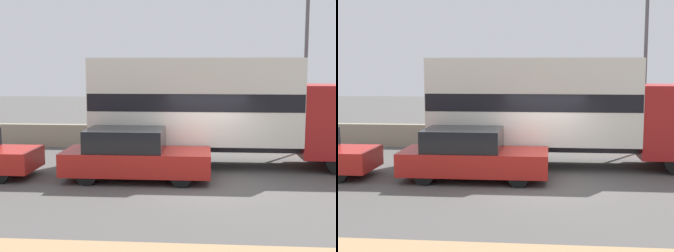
{
  "view_description": "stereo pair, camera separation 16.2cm",
  "coord_description": "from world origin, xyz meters",
  "views": [
    {
      "loc": [
        -0.08,
        -13.15,
        3.31
      ],
      "look_at": [
        -1.24,
        1.44,
        1.48
      ],
      "focal_mm": 50.0,
      "sensor_mm": 36.0,
      "label": 1
    },
    {
      "loc": [
        0.08,
        -13.14,
        3.31
      ],
      "look_at": [
        -1.24,
        1.44,
        1.48
      ],
      "focal_mm": 50.0,
      "sensor_mm": 36.0,
      "label": 2
    }
  ],
  "objects": [
    {
      "name": "box_truck",
      "position": [
        0.41,
        2.55,
        2.03
      ],
      "size": [
        9.11,
        2.48,
        3.62
      ],
      "color": "maroon",
      "rests_on": "ground_plane"
    },
    {
      "name": "ground_plane",
      "position": [
        0.0,
        0.0,
        0.0
      ],
      "size": [
        80.0,
        80.0,
        0.0
      ],
      "primitive_type": "plane",
      "color": "#514F4C"
    },
    {
      "name": "car_hatchback",
      "position": [
        -2.17,
        0.33,
        0.74
      ],
      "size": [
        4.33,
        1.79,
        1.53
      ],
      "color": "#B21E19",
      "rests_on": "ground_plane"
    },
    {
      "name": "stone_wall_backdrop",
      "position": [
        0.0,
        5.95,
        0.47
      ],
      "size": [
        60.0,
        0.35,
        0.95
      ],
      "color": "gray",
      "rests_on": "ground_plane"
    },
    {
      "name": "street_lamp",
      "position": [
        3.82,
        5.58,
        3.77
      ],
      "size": [
        0.56,
        0.28,
        6.46
      ],
      "color": "#4C4C51",
      "rests_on": "ground_plane"
    }
  ]
}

